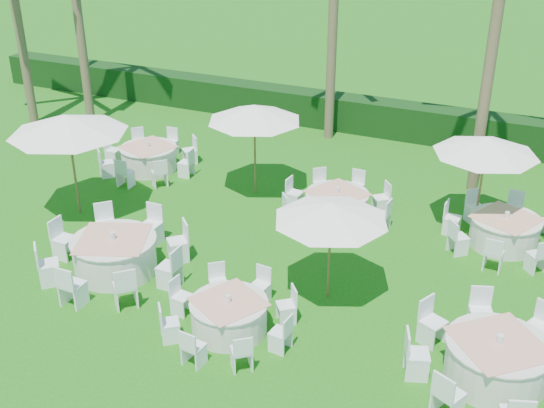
{
  "coord_description": "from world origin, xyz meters",
  "views": [
    {
      "loc": [
        5.26,
        -10.57,
        8.72
      ],
      "look_at": [
        -0.72,
        2.91,
        1.3
      ],
      "focal_mm": 45.0,
      "sensor_mm": 36.0,
      "label": 1
    }
  ],
  "objects_px": {
    "banquet_table_c": "(496,360)",
    "banquet_table_d": "(149,157)",
    "umbrella_d": "(487,146)",
    "umbrella_a": "(68,124)",
    "banquet_table_e": "(337,205)",
    "umbrella_c": "(254,113)",
    "banquet_table_a": "(115,254)",
    "banquet_table_f": "(504,230)",
    "banquet_table_b": "(229,315)",
    "umbrella_b": "(331,212)"
  },
  "relations": [
    {
      "from": "banquet_table_f",
      "to": "umbrella_d",
      "type": "xyz_separation_m",
      "value": [
        -0.79,
        0.63,
        1.94
      ]
    },
    {
      "from": "banquet_table_a",
      "to": "umbrella_d",
      "type": "xyz_separation_m",
      "value": [
        7.46,
        5.64,
        1.88
      ]
    },
    {
      "from": "banquet_table_c",
      "to": "umbrella_b",
      "type": "distance_m",
      "value": 4.34
    },
    {
      "from": "banquet_table_a",
      "to": "umbrella_a",
      "type": "relative_size",
      "value": 1.12
    },
    {
      "from": "banquet_table_f",
      "to": "banquet_table_b",
      "type": "bearing_deg",
      "value": -128.38
    },
    {
      "from": "banquet_table_d",
      "to": "banquet_table_b",
      "type": "bearing_deg",
      "value": -46.29
    },
    {
      "from": "banquet_table_a",
      "to": "banquet_table_e",
      "type": "xyz_separation_m",
      "value": [
        3.9,
        4.7,
        -0.06
      ]
    },
    {
      "from": "umbrella_c",
      "to": "banquet_table_e",
      "type": "bearing_deg",
      "value": -11.72
    },
    {
      "from": "banquet_table_d",
      "to": "umbrella_a",
      "type": "relative_size",
      "value": 0.98
    },
    {
      "from": "banquet_table_f",
      "to": "banquet_table_c",
      "type": "bearing_deg",
      "value": -84.71
    },
    {
      "from": "banquet_table_a",
      "to": "banquet_table_c",
      "type": "xyz_separation_m",
      "value": [
        8.74,
        -0.28,
        -0.02
      ]
    },
    {
      "from": "banquet_table_f",
      "to": "umbrella_b",
      "type": "distance_m",
      "value": 5.45
    },
    {
      "from": "banquet_table_d",
      "to": "banquet_table_e",
      "type": "bearing_deg",
      "value": -6.28
    },
    {
      "from": "banquet_table_e",
      "to": "banquet_table_d",
      "type": "bearing_deg",
      "value": 173.72
    },
    {
      "from": "banquet_table_b",
      "to": "umbrella_c",
      "type": "xyz_separation_m",
      "value": [
        -2.33,
        6.22,
        2.08
      ]
    },
    {
      "from": "umbrella_a",
      "to": "umbrella_d",
      "type": "xyz_separation_m",
      "value": [
        10.16,
        3.56,
        -0.26
      ]
    },
    {
      "from": "banquet_table_c",
      "to": "banquet_table_d",
      "type": "height_order",
      "value": "banquet_table_c"
    },
    {
      "from": "umbrella_b",
      "to": "banquet_table_b",
      "type": "bearing_deg",
      "value": -126.11
    },
    {
      "from": "banquet_table_c",
      "to": "banquet_table_a",
      "type": "bearing_deg",
      "value": 178.14
    },
    {
      "from": "umbrella_a",
      "to": "umbrella_b",
      "type": "distance_m",
      "value": 7.75
    },
    {
      "from": "banquet_table_e",
      "to": "banquet_table_b",
      "type": "bearing_deg",
      "value": -93.93
    },
    {
      "from": "umbrella_a",
      "to": "umbrella_c",
      "type": "relative_size",
      "value": 1.16
    },
    {
      "from": "banquet_table_a",
      "to": "umbrella_a",
      "type": "distance_m",
      "value": 4.03
    },
    {
      "from": "banquet_table_e",
      "to": "umbrella_c",
      "type": "distance_m",
      "value": 3.45
    },
    {
      "from": "umbrella_b",
      "to": "umbrella_d",
      "type": "distance_m",
      "value": 5.25
    },
    {
      "from": "banquet_table_c",
      "to": "banquet_table_d",
      "type": "bearing_deg",
      "value": 153.3
    },
    {
      "from": "banquet_table_d",
      "to": "umbrella_c",
      "type": "height_order",
      "value": "umbrella_c"
    },
    {
      "from": "banquet_table_d",
      "to": "umbrella_d",
      "type": "relative_size",
      "value": 1.16
    },
    {
      "from": "banquet_table_b",
      "to": "umbrella_c",
      "type": "distance_m",
      "value": 6.96
    },
    {
      "from": "umbrella_b",
      "to": "banquet_table_d",
      "type": "bearing_deg",
      "value": 149.83
    },
    {
      "from": "banquet_table_d",
      "to": "umbrella_b",
      "type": "relative_size",
      "value": 1.23
    },
    {
      "from": "banquet_table_b",
      "to": "umbrella_a",
      "type": "relative_size",
      "value": 0.91
    },
    {
      "from": "banquet_table_e",
      "to": "banquet_table_c",
      "type": "bearing_deg",
      "value": -45.82
    },
    {
      "from": "banquet_table_d",
      "to": "umbrella_d",
      "type": "xyz_separation_m",
      "value": [
        10.03,
        0.23,
        1.94
      ]
    },
    {
      "from": "banquet_table_a",
      "to": "umbrella_b",
      "type": "relative_size",
      "value": 1.4
    },
    {
      "from": "banquet_table_f",
      "to": "umbrella_d",
      "type": "relative_size",
      "value": 1.15
    },
    {
      "from": "umbrella_b",
      "to": "umbrella_c",
      "type": "relative_size",
      "value": 0.93
    },
    {
      "from": "banquet_table_c",
      "to": "banquet_table_e",
      "type": "xyz_separation_m",
      "value": [
        -4.84,
        4.98,
        -0.05
      ]
    },
    {
      "from": "banquet_table_c",
      "to": "umbrella_d",
      "type": "relative_size",
      "value": 1.25
    },
    {
      "from": "banquet_table_f",
      "to": "umbrella_a",
      "type": "relative_size",
      "value": 0.98
    },
    {
      "from": "banquet_table_a",
      "to": "banquet_table_b",
      "type": "relative_size",
      "value": 1.23
    },
    {
      "from": "banquet_table_e",
      "to": "umbrella_b",
      "type": "xyz_separation_m",
      "value": [
        1.06,
        -3.67,
        1.74
      ]
    },
    {
      "from": "banquet_table_a",
      "to": "banquet_table_e",
      "type": "bearing_deg",
      "value": 50.28
    },
    {
      "from": "umbrella_a",
      "to": "umbrella_c",
      "type": "bearing_deg",
      "value": 39.27
    },
    {
      "from": "banquet_table_e",
      "to": "umbrella_c",
      "type": "bearing_deg",
      "value": 168.28
    },
    {
      "from": "banquet_table_f",
      "to": "umbrella_c",
      "type": "relative_size",
      "value": 1.14
    },
    {
      "from": "banquet_table_b",
      "to": "banquet_table_c",
      "type": "bearing_deg",
      "value": 7.41
    },
    {
      "from": "banquet_table_e",
      "to": "umbrella_a",
      "type": "bearing_deg",
      "value": -158.39
    },
    {
      "from": "banquet_table_c",
      "to": "umbrella_b",
      "type": "height_order",
      "value": "umbrella_b"
    },
    {
      "from": "banquet_table_c",
      "to": "banquet_table_d",
      "type": "distance_m",
      "value": 12.67
    }
  ]
}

